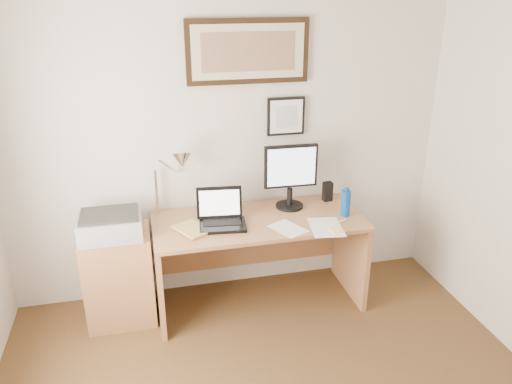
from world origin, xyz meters
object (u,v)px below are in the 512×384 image
object	(u,v)px
lcd_monitor	(291,173)
desk	(256,241)
book	(181,233)
printer	(110,225)
laptop	(221,217)
side_cabinet	(119,277)
water_bottle	(346,203)

from	to	relation	value
lcd_monitor	desk	bearing A→B (deg)	-165.99
book	printer	world-z (taller)	printer
book	laptop	distance (m)	0.33
book	printer	distance (m)	0.51
lcd_monitor	laptop	bearing A→B (deg)	-163.29
side_cabinet	book	distance (m)	0.64
book	laptop	bearing A→B (deg)	18.86
side_cabinet	lcd_monitor	size ratio (longest dim) A/B	1.40
water_bottle	printer	xyz separation A→B (m)	(-1.75, 0.10, -0.04)
desk	lcd_monitor	bearing A→B (deg)	14.01
side_cabinet	laptop	bearing A→B (deg)	-4.87
laptop	printer	bearing A→B (deg)	177.89
desk	lcd_monitor	distance (m)	0.61
side_cabinet	printer	world-z (taller)	printer
lcd_monitor	book	bearing A→B (deg)	-162.54
water_bottle	book	world-z (taller)	water_bottle
lcd_monitor	printer	xyz separation A→B (m)	(-1.38, -0.15, -0.22)
laptop	printer	size ratio (longest dim) A/B	0.83
side_cabinet	printer	distance (m)	0.46
side_cabinet	water_bottle	size ratio (longest dim) A/B	3.52
printer	desk	bearing A→B (deg)	3.81
desk	lcd_monitor	xyz separation A→B (m)	(0.29, 0.07, 0.53)
water_bottle	lcd_monitor	xyz separation A→B (m)	(-0.37, 0.24, 0.19)
book	laptop	size ratio (longest dim) A/B	0.74
laptop	water_bottle	bearing A→B (deg)	-4.14
book	laptop	world-z (taller)	laptop
laptop	printer	xyz separation A→B (m)	(-0.80, 0.03, 0.01)
side_cabinet	lcd_monitor	bearing A→B (deg)	4.55
printer	laptop	bearing A→B (deg)	-2.11
desk	book	bearing A→B (deg)	-160.90
desk	lcd_monitor	world-z (taller)	lcd_monitor
laptop	lcd_monitor	size ratio (longest dim) A/B	0.70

